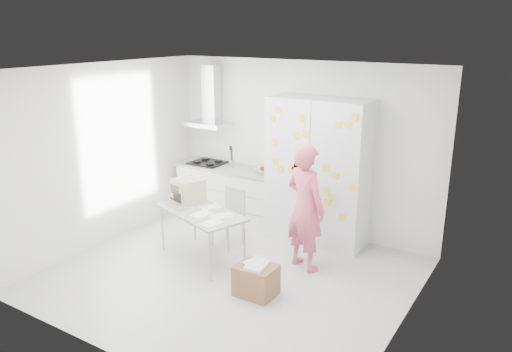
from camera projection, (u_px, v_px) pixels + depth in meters
The scene contains 10 objects.
floor at pixel (231, 276), 6.64m from camera, with size 4.50×4.00×0.02m, color silver.
walls at pixel (259, 166), 6.83m from camera, with size 4.52×4.01×2.70m.
ceiling at pixel (227, 69), 5.86m from camera, with size 4.50×4.00×0.02m, color white.
counter_run at pixel (230, 192), 8.49m from camera, with size 1.84×0.63×1.28m.
range_hood at pixel (211, 102), 8.40m from camera, with size 0.70×0.48×1.01m.
tall_cabinet at pixel (318, 172), 7.45m from camera, with size 1.50×0.68×2.20m.
person at pixel (305, 207), 6.64m from camera, with size 0.64×0.42×1.74m, color #E05772.
desk at pixel (192, 200), 7.11m from camera, with size 1.49×1.06×1.07m.
chair at pixel (230, 214), 7.45m from camera, with size 0.44×0.44×0.88m.
cardboard_box at pixel (256, 280), 6.11m from camera, with size 0.49×0.40×0.42m.
Camera 1 is at (3.46, -4.88, 3.18)m, focal length 35.00 mm.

